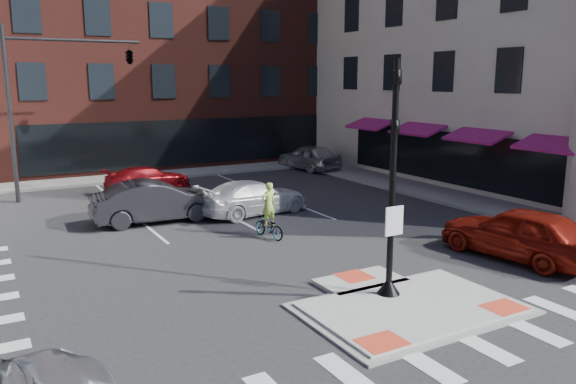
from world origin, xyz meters
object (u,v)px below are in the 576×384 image
bg_car_dark (156,202)px  cyclist (269,219)px  bg_car_silver (309,157)px  bg_car_red (148,179)px  red_sedan (520,233)px  white_pickup (253,197)px

bg_car_dark → cyclist: size_ratio=2.48×
bg_car_silver → bg_car_red: (-10.79, -1.90, -0.17)m
bg_car_red → red_sedan: bearing=-163.3°
bg_car_dark → bg_car_red: 6.62m
bg_car_dark → bg_car_red: (1.48, 6.44, -0.19)m
bg_car_silver → cyclist: bearing=45.9°
white_pickup → cyclist: 3.75m
white_pickup → bg_car_dark: (-3.98, 0.68, 0.11)m
white_pickup → bg_car_dark: 4.04m
bg_car_silver → cyclist: size_ratio=2.33×
bg_car_silver → cyclist: cyclist is taller
red_sedan → cyclist: cyclist is taller
bg_car_silver → bg_car_red: 10.95m
white_pickup → bg_car_dark: bg_car_dark is taller
white_pickup → bg_car_red: 7.55m
red_sedan → bg_car_silver: bearing=-108.8°
bg_car_dark → cyclist: 5.13m
red_sedan → bg_car_red: 18.23m
red_sedan → white_pickup: red_sedan is taller
red_sedan → bg_car_dark: 13.46m
white_pickup → bg_car_silver: (8.29, 9.02, 0.09)m
red_sedan → bg_car_dark: bearing=-57.8°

